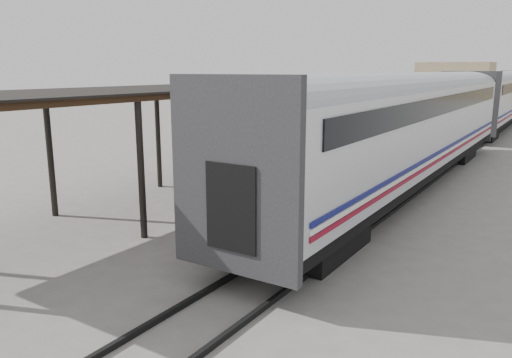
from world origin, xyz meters
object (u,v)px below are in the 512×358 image
object	(u,v)px
baggage_cart	(236,219)
porter	(225,188)
pedestrian	(352,132)
luggage_tug	(370,143)

from	to	relation	value
baggage_cart	porter	world-z (taller)	porter
baggage_cart	pedestrian	xyz separation A→B (m)	(-4.12, 18.64, 0.28)
baggage_cart	pedestrian	bearing A→B (deg)	113.36
porter	pedestrian	size ratio (longest dim) A/B	0.90
luggage_tug	pedestrian	world-z (taller)	pedestrian
luggage_tug	pedestrian	size ratio (longest dim) A/B	0.92
baggage_cart	luggage_tug	world-z (taller)	luggage_tug
luggage_tug	pedestrian	bearing A→B (deg)	153.79
porter	pedestrian	distance (m)	19.76
baggage_cart	luggage_tug	size ratio (longest dim) A/B	1.53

